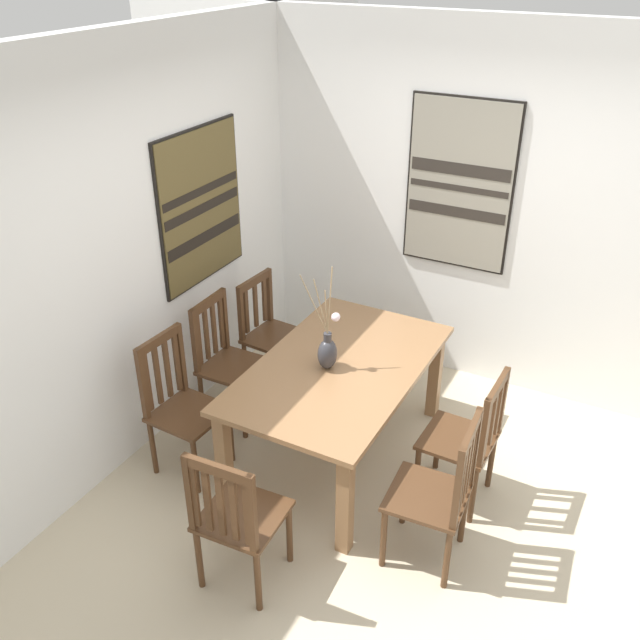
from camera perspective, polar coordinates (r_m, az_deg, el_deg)
ground_plane at (r=4.44m, az=5.69°, el=-16.17°), size 6.40×6.40×0.03m
wall_back at (r=4.53m, az=-15.68°, el=4.83°), size 6.40×0.12×2.70m
wall_side at (r=5.23m, az=14.52°, el=8.30°), size 0.12×6.40×2.70m
dining_table at (r=4.50m, az=1.58°, el=-4.86°), size 1.63×0.98×0.72m
centerpiece_vase at (r=4.35m, az=0.64°, el=-2.52°), size 0.14×0.23×0.68m
chair_0 at (r=3.77m, az=-6.92°, el=-15.74°), size 0.44×0.44×0.93m
chair_1 at (r=5.32m, az=-4.07°, el=-1.02°), size 0.45×0.45×0.90m
chair_2 at (r=4.34m, az=12.02°, el=-9.45°), size 0.43×0.43×0.91m
chair_3 at (r=4.58m, az=-11.37°, el=-6.78°), size 0.44×0.44×0.96m
chair_4 at (r=4.99m, az=-7.64°, el=-3.22°), size 0.42×0.42×0.93m
chair_5 at (r=3.92m, az=9.86°, el=-13.69°), size 0.45×0.45×0.97m
painting_on_back_wall at (r=4.93m, az=-9.81°, el=9.20°), size 0.89×0.05×1.09m
painting_on_side_wall at (r=5.18m, az=11.40°, el=10.83°), size 0.05×0.79×1.25m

